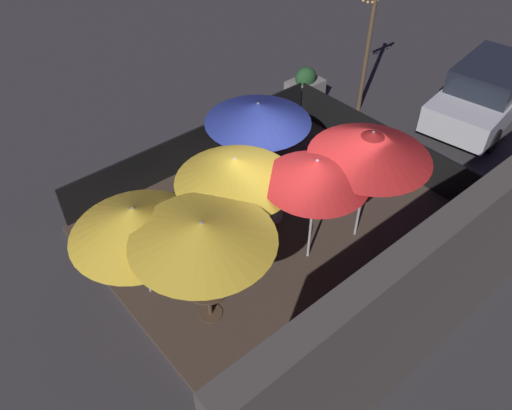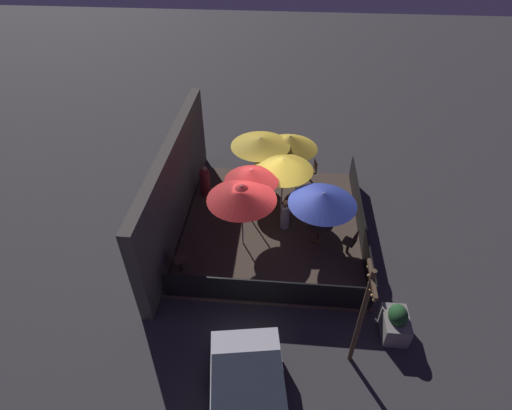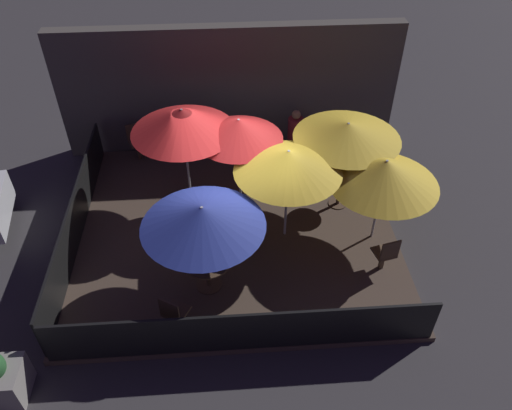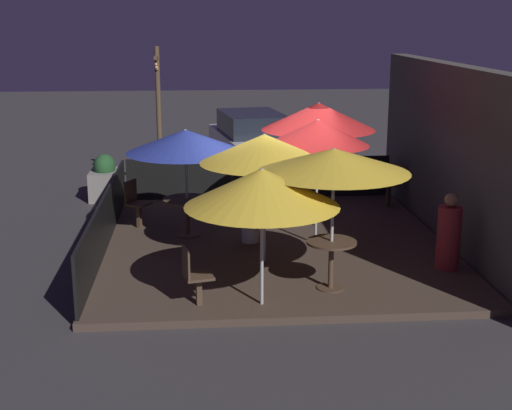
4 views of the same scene
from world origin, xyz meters
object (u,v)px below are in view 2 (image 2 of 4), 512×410
patio_umbrella_0 (261,142)px  patio_umbrella_1 (323,198)px  patio_chair_2 (312,170)px  patron_1 (285,215)px  dining_table_1 (319,227)px  patio_umbrella_5 (290,142)px  dining_table_0 (260,172)px  patio_umbrella_3 (283,164)px  patio_umbrella_4 (251,175)px  patio_umbrella_2 (242,193)px  patron_0 (205,181)px  planter_box (395,322)px  patio_chair_1 (351,242)px  patio_chair_0 (178,259)px  light_post (362,314)px

patio_umbrella_0 → patio_umbrella_1: (-3.01, -2.24, -0.19)m
patio_chair_2 → patron_1: bearing=57.3°
dining_table_1 → patio_umbrella_1: bearing=-90.0°
patio_umbrella_5 → patio_chair_2: patio_umbrella_5 is taller
patio_umbrella_0 → dining_table_0: patio_umbrella_0 is taller
patio_umbrella_3 → patio_umbrella_4: bearing=131.3°
patron_1 → dining_table_1: bearing=-145.5°
patio_umbrella_3 → patio_umbrella_4: (-0.91, 1.04, 0.11)m
patio_umbrella_0 → patio_umbrella_2: bearing=174.5°
patron_0 → planter_box: bearing=-171.9°
patio_umbrella_4 → patio_chair_1: size_ratio=2.43×
patio_umbrella_4 → dining_table_0: bearing=-3.3°
patio_umbrella_0 → patron_0: (-0.76, 2.11, -1.44)m
patio_umbrella_2 → dining_table_0: 3.80m
patio_umbrella_5 → patio_chair_1: patio_umbrella_5 is taller
dining_table_0 → patio_chair_1: patio_chair_1 is taller
dining_table_0 → patio_chair_2: 2.16m
patio_umbrella_2 → patio_chair_1: 3.98m
patio_umbrella_0 → patron_0: patio_umbrella_0 is taller
dining_table_0 → patio_chair_0: 5.33m
patio_umbrella_4 → patio_chair_1: 3.96m
patio_umbrella_0 → patio_chair_2: size_ratio=2.53×
patio_umbrella_4 → patio_chair_0: (-2.57, 2.10, -1.55)m
dining_table_1 → patio_chair_1: (-0.58, -1.02, -0.05)m
dining_table_1 → patron_0: 4.90m
patio_chair_1 → patio_chair_0: bearing=42.2°
patron_0 → patio_umbrella_1: bearing=-157.3°
patio_umbrella_2 → patio_chair_0: (-1.42, 1.90, -1.69)m
dining_table_0 → patron_1: (-2.47, -1.07, -0.04)m
patio_chair_0 → patio_chair_1: same height
patron_0 → planter_box: size_ratio=1.20×
patio_umbrella_2 → patio_chair_2: 4.93m
patio_chair_0 → patron_0: 4.09m
patio_umbrella_5 → patio_chair_0: (-5.37, 3.35, -1.23)m
dining_table_0 → planter_box: 7.73m
patio_umbrella_1 → dining_table_0: 3.95m
patio_umbrella_4 → patio_chair_2: (2.77, -2.23, -1.59)m
dining_table_0 → patio_umbrella_2: bearing=174.5°
patio_umbrella_3 → light_post: size_ratio=0.63×
patio_chair_2 → light_post: (-7.87, -0.87, 1.38)m
patron_1 → light_post: (-4.89, -1.90, 1.30)m
dining_table_0 → patio_umbrella_3: bearing=-146.1°
dining_table_0 → patio_umbrella_5: bearing=-64.5°
patio_umbrella_0 → patio_umbrella_5: patio_umbrella_0 is taller
patio_umbrella_0 → dining_table_0: (0.00, 0.00, -1.42)m
patron_1 → patio_chair_0: bearing=94.7°
dining_table_1 → patron_1: 1.29m
patio_umbrella_5 → patron_1: (-3.01, 0.05, -1.19)m
patio_umbrella_0 → patron_1: 3.06m
dining_table_0 → dining_table_1: size_ratio=0.83×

